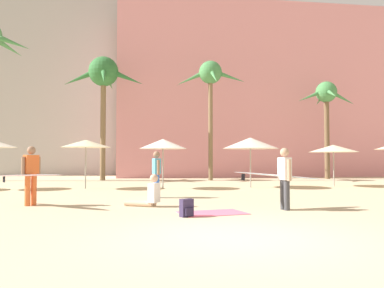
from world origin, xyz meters
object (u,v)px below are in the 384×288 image
(backpack, at_px, (187,208))
(person_mid_center, at_px, (283,176))
(cafe_umbrella_6, at_px, (86,144))
(person_near_right, at_px, (156,172))
(person_near_left, at_px, (30,174))
(person_mid_left, at_px, (148,195))
(palm_tree_left, at_px, (104,77))
(cafe_umbrella_0, at_px, (250,143))
(beach_towel, at_px, (212,213))
(cafe_umbrella_5, at_px, (333,149))
(cafe_umbrella_2, at_px, (163,144))
(palm_tree_right, at_px, (326,100))
(palm_tree_far_left, at_px, (211,80))

(backpack, xyz_separation_m, person_mid_center, (2.78, 1.04, 0.71))
(cafe_umbrella_6, relative_size, person_near_right, 1.39)
(person_near_left, distance_m, person_mid_left, 3.53)
(backpack, height_order, person_near_left, person_near_left)
(palm_tree_left, bearing_deg, person_near_left, -93.14)
(cafe_umbrella_6, bearing_deg, cafe_umbrella_0, -1.85)
(person_near_left, distance_m, person_mid_center, 7.27)
(person_near_left, height_order, person_near_right, person_near_left)
(beach_towel, distance_m, backpack, 0.93)
(cafe_umbrella_5, distance_m, cafe_umbrella_6, 12.34)
(beach_towel, distance_m, person_near_right, 4.51)
(palm_tree_left, relative_size, cafe_umbrella_2, 3.55)
(palm_tree_right, bearing_deg, person_near_right, -135.84)
(cafe_umbrella_6, relative_size, beach_towel, 1.41)
(palm_tree_right, height_order, person_near_right, palm_tree_right)
(palm_tree_left, relative_size, person_near_left, 3.28)
(person_near_left, bearing_deg, cafe_umbrella_0, 81.49)
(palm_tree_right, bearing_deg, cafe_umbrella_6, -154.62)
(cafe_umbrella_5, xyz_separation_m, person_near_left, (-13.02, -6.83, -0.99))
(beach_towel, height_order, person_mid_left, person_mid_left)
(backpack, bearing_deg, palm_tree_right, 119.48)
(palm_tree_far_left, relative_size, cafe_umbrella_6, 3.45)
(cafe_umbrella_0, distance_m, person_mid_center, 8.59)
(cafe_umbrella_6, relative_size, person_mid_left, 2.20)
(person_mid_left, xyz_separation_m, person_near_right, (0.35, 2.58, 0.59))
(palm_tree_far_left, distance_m, cafe_umbrella_6, 10.81)
(cafe_umbrella_6, distance_m, person_near_right, 5.88)
(cafe_umbrella_0, bearing_deg, palm_tree_left, 134.24)
(palm_tree_left, distance_m, beach_towel, 18.67)
(cafe_umbrella_2, bearing_deg, palm_tree_right, 32.89)
(palm_tree_far_left, height_order, person_mid_left, palm_tree_far_left)
(palm_tree_far_left, bearing_deg, person_mid_center, -93.14)
(palm_tree_far_left, height_order, beach_towel, palm_tree_far_left)
(person_near_right, bearing_deg, backpack, -96.38)
(person_mid_center, height_order, person_near_right, person_mid_center)
(cafe_umbrella_2, distance_m, cafe_umbrella_5, 8.74)
(cafe_umbrella_5, xyz_separation_m, cafe_umbrella_6, (-12.34, 0.05, 0.18))
(cafe_umbrella_2, height_order, person_near_right, cafe_umbrella_2)
(person_mid_center, bearing_deg, backpack, -166.36)
(cafe_umbrella_0, height_order, person_mid_center, cafe_umbrella_0)
(cafe_umbrella_0, xyz_separation_m, cafe_umbrella_6, (-7.90, 0.26, -0.06))
(cafe_umbrella_6, bearing_deg, palm_tree_far_left, 42.63)
(cafe_umbrella_2, xyz_separation_m, cafe_umbrella_5, (8.74, 0.35, -0.17))
(palm_tree_left, xyz_separation_m, person_near_right, (2.98, -12.59, -5.98))
(person_mid_center, bearing_deg, person_near_left, 159.27)
(palm_tree_left, bearing_deg, cafe_umbrella_2, -66.79)
(palm_tree_left, bearing_deg, cafe_umbrella_0, -45.76)
(palm_tree_far_left, bearing_deg, palm_tree_right, 5.79)
(beach_towel, bearing_deg, cafe_umbrella_0, 67.94)
(cafe_umbrella_0, relative_size, cafe_umbrella_6, 1.19)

